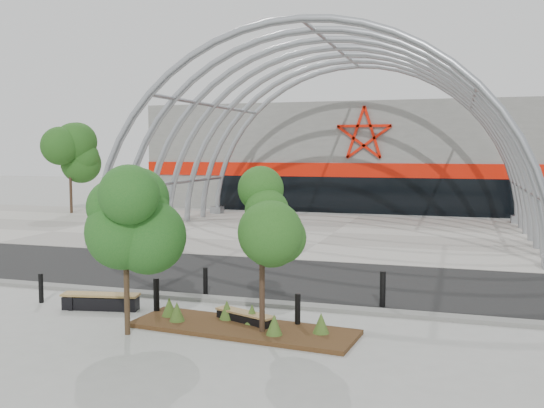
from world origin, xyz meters
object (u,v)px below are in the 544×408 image
at_px(bench_0, 101,302).
at_px(street_tree_1, 262,220).
at_px(bench_1, 245,319).
at_px(street_tree_0, 125,211).
at_px(bollard_2, 156,296).

bearing_deg(bench_0, street_tree_1, -10.36).
bearing_deg(street_tree_1, bench_1, 136.51).
bearing_deg(bench_1, street_tree_1, -43.49).
relative_size(street_tree_0, bollard_2, 4.18).
distance_m(street_tree_1, bench_0, 5.90).
bearing_deg(bench_1, bollard_2, 173.81).
bearing_deg(bollard_2, street_tree_0, -84.62).
height_order(street_tree_1, bench_1, street_tree_1).
height_order(street_tree_0, bench_0, street_tree_0).
bearing_deg(bollard_2, street_tree_1, -15.59).
xyz_separation_m(street_tree_0, bollard_2, (-0.17, 1.84, -2.57)).
distance_m(bench_1, bollard_2, 2.74).
xyz_separation_m(street_tree_0, bench_0, (-1.96, 1.84, -2.85)).
xyz_separation_m(street_tree_0, street_tree_1, (3.23, 0.89, -0.20)).
relative_size(bench_0, bollard_2, 2.22).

